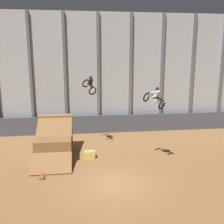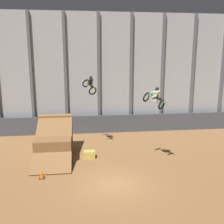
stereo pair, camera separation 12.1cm
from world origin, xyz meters
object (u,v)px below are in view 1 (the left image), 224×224
Objects in this scene: rider_bike_right_air at (155,98)px; traffic_cone_near_ramp at (42,175)px; rider_bike_left_air at (90,85)px; dirt_ramp at (55,142)px; hay_bale_trackside at (89,154)px.

traffic_cone_near_ramp is (-8.01, -1.67, -4.69)m from rider_bike_right_air.
traffic_cone_near_ramp is at bearing 152.35° from rider_bike_right_air.
rider_bike_right_air is (4.51, -4.50, -0.53)m from rider_bike_left_air.
rider_bike_right_air reaches higher than traffic_cone_near_ramp.
dirt_ramp is 8.90m from rider_bike_right_air.
rider_bike_left_air is at bearing 30.89° from dirt_ramp.
rider_bike_right_air is 1.89× the size of hay_bale_trackside.
hay_bale_trackside is at bearing -22.44° from dirt_ramp.
hay_bale_trackside is (3.26, 3.22, -0.00)m from traffic_cone_near_ramp.
dirt_ramp is 3.10m from hay_bale_trackside.
rider_bike_left_air reaches higher than traffic_cone_near_ramp.
dirt_ramp is at bearing 157.56° from hay_bale_trackside.
rider_bike_right_air is 6.85m from hay_bale_trackside.
rider_bike_right_air reaches higher than hay_bale_trackside.
rider_bike_left_air is (3.01, 1.80, 4.46)m from dirt_ramp.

